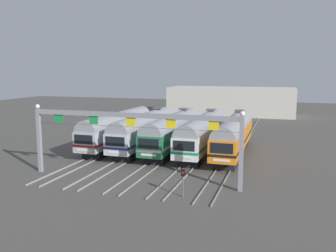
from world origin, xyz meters
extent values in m
plane|color=#4C4944|center=(0.00, 0.00, 0.00)|extent=(160.00, 160.00, 0.00)
cube|color=gray|center=(-8.47, 17.00, 0.07)|extent=(0.07, 70.00, 0.15)
cube|color=gray|center=(-7.03, 17.00, 0.07)|extent=(0.07, 70.00, 0.15)
cube|color=gray|center=(-4.59, 17.00, 0.07)|extent=(0.07, 70.00, 0.15)
cube|color=gray|center=(-3.16, 17.00, 0.07)|extent=(0.07, 70.00, 0.15)
cube|color=gray|center=(-0.72, 17.00, 0.07)|extent=(0.07, 70.00, 0.15)
cube|color=gray|center=(0.72, 17.00, 0.07)|extent=(0.07, 70.00, 0.15)
cube|color=gray|center=(3.16, 17.00, 0.07)|extent=(0.07, 70.00, 0.15)
cube|color=gray|center=(4.59, 17.00, 0.07)|extent=(0.07, 70.00, 0.15)
cube|color=gray|center=(7.03, 17.00, 0.07)|extent=(0.07, 70.00, 0.15)
cube|color=gray|center=(8.47, 17.00, 0.07)|extent=(0.07, 70.00, 0.15)
cube|color=#B2B5BA|center=(-7.75, 0.00, 2.23)|extent=(2.85, 18.00, 2.35)
cube|color=#B21E1E|center=(-7.75, 0.00, 1.87)|extent=(2.88, 18.02, 0.28)
cylinder|color=gray|center=(-7.75, 0.00, 3.40)|extent=(2.74, 17.64, 2.74)
cube|color=black|center=(-7.75, -9.02, 2.70)|extent=(2.28, 0.06, 1.03)
cube|color=silver|center=(-7.75, -9.02, 1.47)|extent=(1.71, 0.05, 0.24)
cube|color=black|center=(-7.75, -6.30, 0.53)|extent=(2.28, 2.60, 1.05)
cube|color=black|center=(-7.75, 6.30, 0.53)|extent=(2.28, 2.60, 1.05)
cube|color=silver|center=(-3.87, 0.00, 2.23)|extent=(2.85, 18.00, 2.35)
cube|color=navy|center=(-3.87, 0.00, 1.87)|extent=(2.88, 18.02, 0.28)
cylinder|color=gray|center=(-3.87, 0.00, 3.40)|extent=(2.74, 17.64, 2.74)
cube|color=black|center=(-3.87, -9.02, 2.70)|extent=(2.28, 0.06, 1.03)
cube|color=silver|center=(-3.87, -9.02, 1.47)|extent=(1.71, 0.05, 0.24)
cube|color=black|center=(-3.87, -6.30, 0.53)|extent=(2.28, 2.60, 1.05)
cube|color=black|center=(-3.87, 6.30, 0.53)|extent=(2.28, 2.60, 1.05)
cube|color=#4C4C51|center=(-3.87, 5.04, 4.95)|extent=(1.10, 1.10, 0.20)
cube|color=#236B42|center=(0.00, 0.00, 2.23)|extent=(2.85, 18.00, 2.35)
cube|color=silver|center=(0.00, 0.00, 1.87)|extent=(2.88, 18.02, 0.28)
cylinder|color=gray|center=(0.00, 0.00, 3.40)|extent=(2.74, 17.64, 2.74)
cube|color=black|center=(0.00, -9.02, 2.70)|extent=(2.28, 0.06, 1.03)
cube|color=silver|center=(0.00, -9.02, 1.47)|extent=(1.71, 0.05, 0.24)
cube|color=black|center=(0.00, -6.30, 0.53)|extent=(2.28, 2.60, 1.05)
cube|color=black|center=(0.00, 6.30, 0.53)|extent=(2.28, 2.60, 1.05)
cube|color=#4C4C51|center=(0.00, 5.04, 4.95)|extent=(1.10, 1.10, 0.20)
cube|color=white|center=(3.87, 0.00, 2.23)|extent=(2.85, 18.00, 2.35)
cube|color=#198C4C|center=(3.87, 0.00, 1.87)|extent=(2.88, 18.02, 0.28)
cylinder|color=gray|center=(3.87, 0.00, 3.40)|extent=(2.74, 17.64, 2.74)
cube|color=black|center=(3.87, -9.02, 2.70)|extent=(2.28, 0.06, 1.03)
cube|color=silver|center=(3.87, -9.02, 1.47)|extent=(1.71, 0.05, 0.24)
cube|color=black|center=(3.87, -6.30, 0.53)|extent=(2.28, 2.60, 1.05)
cube|color=black|center=(3.87, 6.30, 0.53)|extent=(2.28, 2.60, 1.05)
cube|color=#4C4C51|center=(3.87, 5.04, 4.95)|extent=(1.10, 1.10, 0.20)
cube|color=orange|center=(7.75, 0.00, 2.23)|extent=(2.85, 18.00, 2.35)
cube|color=black|center=(7.75, 0.00, 1.87)|extent=(2.88, 18.02, 0.28)
cylinder|color=gray|center=(7.75, 0.00, 3.40)|extent=(2.74, 17.64, 2.74)
cube|color=black|center=(7.75, -9.02, 2.70)|extent=(2.28, 0.06, 1.03)
cube|color=silver|center=(7.75, -9.02, 1.47)|extent=(1.71, 0.05, 0.24)
cube|color=black|center=(7.75, -6.30, 0.53)|extent=(2.28, 2.60, 1.05)
cube|color=black|center=(7.75, 6.30, 0.53)|extent=(2.28, 2.60, 1.05)
cube|color=#4C4C51|center=(7.75, 5.04, 4.95)|extent=(1.10, 1.10, 0.20)
cube|color=gray|center=(-10.15, -13.50, 3.25)|extent=(0.36, 0.36, 6.50)
cube|color=gray|center=(10.15, -13.50, 3.25)|extent=(0.36, 0.36, 6.50)
cube|color=gray|center=(0.00, -13.50, 6.25)|extent=(20.30, 0.32, 0.44)
cube|color=#198C3F|center=(-7.75, -13.50, 5.63)|extent=(0.90, 0.08, 0.80)
cube|color=#198C3F|center=(-3.87, -13.50, 5.63)|extent=(0.90, 0.08, 0.80)
cube|color=yellow|center=(0.00, -13.50, 5.63)|extent=(0.90, 0.08, 0.80)
cube|color=yellow|center=(3.87, -13.50, 5.63)|extent=(0.90, 0.08, 0.80)
cube|color=yellow|center=(7.75, -13.50, 5.63)|extent=(0.90, 0.08, 0.80)
sphere|color=white|center=(-10.15, -13.50, 6.75)|extent=(0.44, 0.44, 0.44)
sphere|color=white|center=(10.15, -13.50, 6.75)|extent=(0.44, 0.44, 0.44)
cylinder|color=#3F382D|center=(0.00, -13.50, 5.15)|extent=(20.30, 0.03, 0.03)
cylinder|color=#59595E|center=(5.81, -16.42, 1.22)|extent=(0.12, 0.12, 2.44)
cube|color=black|center=(5.81, -16.42, 2.09)|extent=(0.28, 0.24, 0.60)
sphere|color=red|center=(5.81, -16.56, 2.09)|extent=(0.18, 0.18, 0.18)
cube|color=beige|center=(1.74, 41.15, 3.18)|extent=(28.63, 10.00, 6.35)
camera|label=1|loc=(13.37, -44.27, 10.38)|focal=39.00mm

